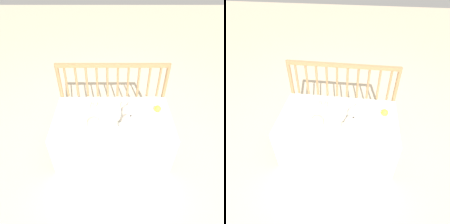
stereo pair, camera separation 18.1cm
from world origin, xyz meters
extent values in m
plane|color=#C6B293|center=(0.00, 0.00, 0.00)|extent=(12.00, 12.00, 0.00)
cube|color=silver|center=(0.00, 0.00, 0.23)|extent=(1.09, 0.61, 0.46)
cylinder|color=#997047|center=(-0.53, 0.33, 0.42)|extent=(0.04, 0.04, 0.83)
cylinder|color=#997047|center=(0.53, 0.33, 0.42)|extent=(0.04, 0.04, 0.83)
cube|color=#997047|center=(0.00, 0.33, 0.81)|extent=(1.06, 0.03, 0.04)
cylinder|color=#997047|center=(-0.46, 0.33, 0.63)|extent=(0.02, 0.02, 0.34)
cylinder|color=#997047|center=(-0.36, 0.33, 0.63)|extent=(0.02, 0.02, 0.34)
cylinder|color=#997047|center=(-0.26, 0.33, 0.63)|extent=(0.02, 0.02, 0.34)
cylinder|color=#997047|center=(-0.15, 0.33, 0.63)|extent=(0.02, 0.02, 0.34)
cylinder|color=#997047|center=(-0.05, 0.33, 0.63)|extent=(0.02, 0.02, 0.34)
cylinder|color=#997047|center=(0.05, 0.33, 0.63)|extent=(0.02, 0.02, 0.34)
cylinder|color=#997047|center=(0.15, 0.33, 0.63)|extent=(0.02, 0.02, 0.34)
cylinder|color=#997047|center=(0.26, 0.33, 0.63)|extent=(0.02, 0.02, 0.34)
cylinder|color=#997047|center=(0.36, 0.33, 0.63)|extent=(0.02, 0.02, 0.34)
cylinder|color=#997047|center=(0.46, 0.33, 0.63)|extent=(0.02, 0.02, 0.34)
cube|color=white|center=(0.00, 0.00, 0.46)|extent=(0.83, 0.54, 0.01)
ellipsoid|color=silver|center=(0.14, 0.00, 0.51)|extent=(0.12, 0.20, 0.10)
sphere|color=silver|center=(0.15, -0.16, 0.54)|extent=(0.16, 0.16, 0.16)
sphere|color=tan|center=(0.15, -0.16, 0.58)|extent=(0.07, 0.07, 0.07)
sphere|color=black|center=(0.15, -0.16, 0.61)|extent=(0.02, 0.02, 0.02)
sphere|color=silver|center=(0.21, -0.19, 0.54)|extent=(0.06, 0.06, 0.06)
sphere|color=silver|center=(0.08, -0.19, 0.54)|extent=(0.06, 0.06, 0.06)
ellipsoid|color=silver|center=(0.23, -0.04, 0.48)|extent=(0.09, 0.05, 0.05)
ellipsoid|color=silver|center=(0.05, -0.05, 0.48)|extent=(0.09, 0.05, 0.05)
ellipsoid|color=silver|center=(0.17, 0.13, 0.49)|extent=(0.06, 0.10, 0.06)
ellipsoid|color=silver|center=(0.11, 0.13, 0.49)|extent=(0.06, 0.10, 0.06)
ellipsoid|color=#EAEACC|center=(-0.16, 0.00, 0.50)|extent=(0.13, 0.22, 0.07)
sphere|color=beige|center=(-0.16, -0.15, 0.52)|extent=(0.12, 0.12, 0.12)
ellipsoid|color=#EAEACC|center=(-0.07, -0.10, 0.53)|extent=(0.12, 0.05, 0.04)
ellipsoid|color=#EAEACC|center=(-0.26, -0.05, 0.48)|extent=(0.12, 0.05, 0.04)
sphere|color=beige|center=(-0.03, -0.06, 0.48)|extent=(0.04, 0.04, 0.04)
sphere|color=beige|center=(-0.29, -0.06, 0.48)|extent=(0.04, 0.04, 0.04)
ellipsoid|color=beige|center=(-0.13, 0.12, 0.48)|extent=(0.05, 0.12, 0.05)
ellipsoid|color=beige|center=(-0.20, 0.12, 0.48)|extent=(0.05, 0.12, 0.05)
sphere|color=beige|center=(-0.14, 0.18, 0.48)|extent=(0.04, 0.04, 0.04)
sphere|color=beige|center=(-0.20, 0.17, 0.48)|extent=(0.04, 0.04, 0.04)
sphere|color=yellow|center=(0.43, 0.08, 0.49)|extent=(0.07, 0.07, 0.07)
camera|label=1|loc=(-0.01, -1.36, 1.72)|focal=32.00mm
camera|label=2|loc=(0.17, -1.35, 1.72)|focal=32.00mm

